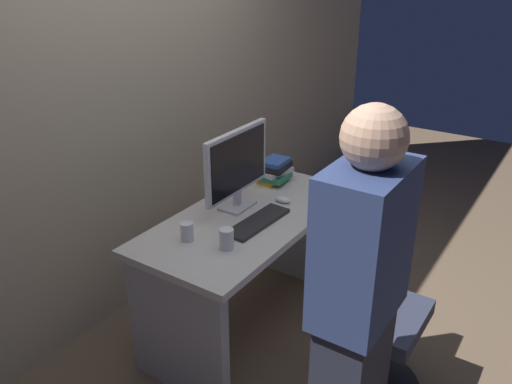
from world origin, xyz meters
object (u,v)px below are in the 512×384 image
object	(u,v)px
desk	(249,252)
keyboard	(258,222)
monitor	(237,165)
cup_near_keyboard	(227,239)
handbag	(364,287)
office_chair	(365,316)
book_stack	(275,170)
mouse	(283,199)
cup_by_monitor	(187,231)
person_at_desk	(357,315)

from	to	relation	value
desk	keyboard	xyz separation A→B (m)	(-0.06, -0.10, 0.25)
monitor	cup_near_keyboard	bearing A→B (deg)	-151.34
handbag	desk	bearing A→B (deg)	138.26
handbag	monitor	bearing A→B (deg)	130.46
keyboard	handbag	size ratio (longest dim) A/B	1.14
desk	office_chair	distance (m)	0.75
handbag	keyboard	bearing A→B (deg)	147.15
book_stack	monitor	bearing A→B (deg)	-177.64
desk	mouse	bearing A→B (deg)	-16.97
keyboard	handbag	bearing A→B (deg)	-30.18
cup_by_monitor	handbag	world-z (taller)	cup_by_monitor
cup_near_keyboard	book_stack	world-z (taller)	book_stack
keyboard	mouse	xyz separation A→B (m)	(0.30, 0.03, 0.01)
mouse	book_stack	distance (m)	0.31
office_chair	mouse	size ratio (longest dim) A/B	9.40
cup_near_keyboard	cup_by_monitor	world-z (taller)	cup_near_keyboard
keyboard	mouse	distance (m)	0.30
monitor	cup_near_keyboard	xyz separation A→B (m)	(-0.40, -0.22, -0.20)
person_at_desk	keyboard	world-z (taller)	person_at_desk
mouse	cup_near_keyboard	bearing A→B (deg)	-176.09
cup_by_monitor	cup_near_keyboard	bearing A→B (deg)	-78.59
cup_near_keyboard	handbag	bearing A→B (deg)	-22.74
keyboard	book_stack	world-z (taller)	book_stack
book_stack	handbag	xyz separation A→B (m)	(0.09, -0.62, -0.69)
person_at_desk	cup_near_keyboard	size ratio (longest dim) A/B	15.66
desk	office_chair	world-z (taller)	office_chair
person_at_desk	mouse	xyz separation A→B (m)	(0.85, 0.82, -0.08)
monitor	cup_near_keyboard	distance (m)	0.50
person_at_desk	keyboard	size ratio (longest dim) A/B	3.81
keyboard	book_stack	bearing A→B (deg)	25.45
monitor	book_stack	bearing A→B (deg)	2.36
mouse	cup_near_keyboard	size ratio (longest dim) A/B	0.96
monitor	keyboard	distance (m)	0.34
cup_near_keyboard	cup_by_monitor	bearing A→B (deg)	101.41
monitor	mouse	bearing A→B (deg)	-41.97
book_stack	office_chair	bearing A→B (deg)	-122.05
cup_by_monitor	handbag	bearing A→B (deg)	-31.91
desk	mouse	size ratio (longest dim) A/B	13.71
monitor	mouse	world-z (taller)	monitor
desk	handbag	distance (m)	0.84
office_chair	handbag	distance (m)	0.74
office_chair	book_stack	bearing A→B (deg)	57.95
mouse	cup_near_keyboard	world-z (taller)	cup_near_keyboard
cup_near_keyboard	person_at_desk	bearing A→B (deg)	-107.58
handbag	person_at_desk	bearing A→B (deg)	-161.10
monitor	keyboard	world-z (taller)	monitor
desk	mouse	xyz separation A→B (m)	(0.24, -0.07, 0.25)
keyboard	cup_near_keyboard	distance (m)	0.30
book_stack	keyboard	bearing A→B (deg)	-157.21
monitor	keyboard	bearing A→B (deg)	-116.85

